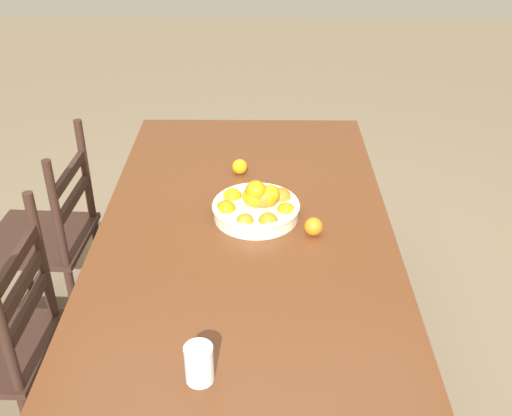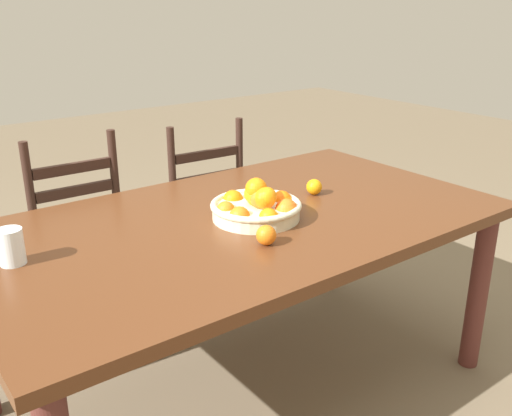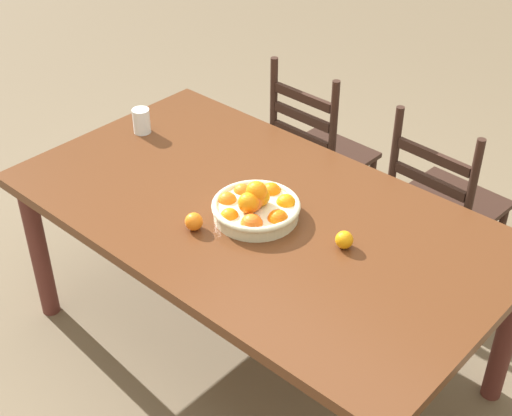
% 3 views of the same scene
% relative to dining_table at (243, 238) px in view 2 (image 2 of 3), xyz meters
% --- Properties ---
extents(ground_plane, '(12.00, 12.00, 0.00)m').
position_rel_dining_table_xyz_m(ground_plane, '(0.00, 0.00, -0.66)').
color(ground_plane, '#70614A').
extents(dining_table, '(1.91, 1.08, 0.75)m').
position_rel_dining_table_xyz_m(dining_table, '(0.00, 0.00, 0.00)').
color(dining_table, '#552D17').
rests_on(dining_table, ground).
extents(chair_near_window, '(0.43, 0.43, 0.97)m').
position_rel_dining_table_xyz_m(chair_near_window, '(-0.36, 0.85, -0.21)').
color(chair_near_window, '#301D17').
rests_on(chair_near_window, ground).
extents(chair_by_cabinet, '(0.46, 0.46, 0.94)m').
position_rel_dining_table_xyz_m(chair_by_cabinet, '(0.32, 0.89, -0.22)').
color(chair_by_cabinet, '#301D17').
rests_on(chair_by_cabinet, ground).
extents(fruit_bowl, '(0.33, 0.33, 0.15)m').
position_rel_dining_table_xyz_m(fruit_bowl, '(0.03, -0.04, 0.13)').
color(fruit_bowl, beige).
rests_on(fruit_bowl, dining_table).
extents(orange_loose_0, '(0.06, 0.06, 0.06)m').
position_rel_dining_table_xyz_m(orange_loose_0, '(0.38, 0.03, 0.12)').
color(orange_loose_0, orange).
rests_on(orange_loose_0, dining_table).
extents(orange_loose_1, '(0.07, 0.07, 0.07)m').
position_rel_dining_table_xyz_m(orange_loose_1, '(-0.09, -0.25, 0.12)').
color(orange_loose_1, orange).
rests_on(orange_loose_1, dining_table).
extents(drinking_glass, '(0.08, 0.08, 0.11)m').
position_rel_dining_table_xyz_m(drinking_glass, '(-0.78, 0.10, 0.14)').
color(drinking_glass, silver).
rests_on(drinking_glass, dining_table).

